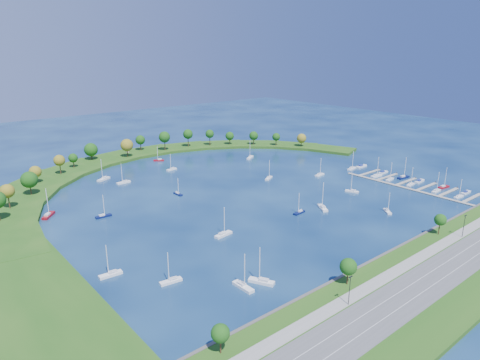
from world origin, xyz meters
TOP-DOWN VIEW (x-y plane):
  - ground at (0.00, 0.00)m, footprint 700.00×700.00m
  - south_shoreline at (0.03, -122.88)m, footprint 420.00×43.10m
  - breakwater at (-46.33, 48.72)m, footprint 286.74×247.64m
  - breakwater_trees at (-16.16, 88.05)m, footprint 235.98×97.45m
  - harbor_tower at (-11.51, 121.25)m, footprint 2.60×2.60m
  - dock_system at (85.30, -61.00)m, footprint 24.28×82.00m
  - moored_boat_0 at (35.18, -75.69)m, footprint 6.16×6.97m
  - moored_boat_1 at (-7.78, 62.46)m, footprint 8.13×3.49m
  - moored_boat_2 at (-46.15, 55.55)m, footprint 8.70×2.64m
  - moored_boat_3 at (54.95, 52.94)m, footprint 9.36×7.22m
  - moored_boat_4 at (-2.14, 89.96)m, footprint 7.45×6.15m
  - moored_boat_5 at (-60.43, -85.61)m, footprint 6.71×9.56m
  - moored_boat_6 at (59.40, -10.78)m, footprint 8.24×3.22m
  - moored_boat_7 at (28.79, 4.98)m, footprint 8.34×5.86m
  - moored_boat_8 at (-99.44, -46.49)m, footprint 8.65×2.97m
  - moored_boat_9 at (-32.01, 15.66)m, footprint 2.10×6.84m
  - moored_boat_10 at (-98.92, 28.18)m, footprint 8.37×9.23m
  - moored_boat_11 at (13.51, -51.66)m, footprint 7.30×9.58m
  - moored_boat_12 at (-0.41, -48.15)m, footprint 7.65×2.87m
  - moored_boat_13 at (47.83, -44.84)m, footprint 4.84×7.89m
  - moored_boat_14 at (-78.34, 10.18)m, footprint 7.93×2.54m
  - moored_boat_15 at (-84.95, -64.70)m, footprint 8.36×3.35m
  - moored_boat_16 at (-67.67, -83.90)m, footprint 2.67×9.17m
  - moored_boat_17 at (-52.81, 70.09)m, footprint 9.62×6.45m
  - moored_boat_18 at (-46.38, -45.07)m, footprint 9.30×3.75m
  - docked_boat_0 at (85.54, -88.63)m, footprint 7.37×2.48m
  - docked_boat_1 at (95.98, -87.91)m, footprint 8.46×2.50m
  - docked_boat_2 at (85.52, -75.76)m, footprint 8.17×2.71m
  - docked_boat_3 at (96.01, -74.94)m, footprint 8.82×3.62m
  - docked_boat_4 at (85.53, -59.81)m, footprint 7.83×2.95m
  - docked_boat_5 at (95.96, -59.85)m, footprint 9.50×3.55m
  - docked_boat_6 at (85.53, -45.80)m, footprint 8.10×3.36m
  - docked_boat_7 at (96.00, -48.92)m, footprint 9.50×3.49m
  - docked_boat_8 at (85.51, -36.03)m, footprint 8.98×3.16m
  - docked_boat_9 at (95.97, -34.31)m, footprint 9.01×3.14m
  - docked_boat_10 at (87.91, -15.13)m, footprint 8.97×3.85m
  - docked_boat_11 at (97.86, -15.84)m, footprint 9.94×3.02m

SIDE VIEW (x-z plane):
  - ground at x=0.00m, z-range 0.00..0.00m
  - dock_system at x=85.30m, z-range -0.45..1.15m
  - docked_boat_1 at x=95.98m, z-range -0.23..1.49m
  - docked_boat_9 at x=95.97m, z-range -0.24..1.57m
  - docked_boat_5 at x=95.96m, z-range -0.25..1.64m
  - docked_boat_11 at x=97.86m, z-range -0.27..1.75m
  - moored_boat_9 at x=-32.01m, z-range -4.13..5.84m
  - docked_boat_0 at x=85.54m, z-range -4.47..6.21m
  - moored_boat_0 at x=35.18m, z-range -4.49..6.24m
  - moored_boat_12 at x=-0.41m, z-range -4.61..6.37m
  - moored_boat_4 at x=-2.14m, z-range -4.72..6.48m
  - moored_boat_13 at x=47.83m, z-range -4.73..6.50m
  - docked_boat_4 at x=85.53m, z-range -4.73..6.50m
  - moored_boat_14 at x=-78.34m, z-range -4.87..6.66m
  - docked_boat_6 at x=85.53m, z-range -4.88..6.67m
  - moored_boat_1 at x=-7.78m, z-range -4.89..6.68m
  - moored_boat_6 at x=59.40m, z-range -5.00..6.80m
  - docked_boat_2 at x=85.52m, z-range -5.02..6.82m
  - moored_boat_15 at x=-84.95m, z-range -5.07..6.88m
  - moored_boat_7 at x=28.79m, z-range -5.13..6.94m
  - moored_boat_8 at x=-99.44m, z-range -5.33..7.17m
  - docked_boat_3 at x=96.01m, z-range -5.37..7.22m
  - moored_boat_2 at x=-46.15m, z-range -5.42..7.28m
  - docked_boat_10 at x=87.91m, z-range -5.46..7.32m
  - docked_boat_8 at x=85.51m, z-range -5.54..7.41m
  - moored_boat_18 at x=-46.38m, z-range -5.70..7.59m
  - moored_boat_16 at x=-67.67m, z-range -5.77..7.67m
  - docked_boat_7 at x=96.00m, z-range -5.87..7.79m
  - moored_boat_3 at x=54.95m, z-range -5.94..7.87m
  - moored_boat_17 at x=-52.81m, z-range -5.95..7.88m
  - moored_boat_5 at x=-60.43m, z-range -5.95..7.88m
  - moored_boat_11 at x=13.51m, z-range -6.08..8.02m
  - moored_boat_10 at x=-98.92m, z-range -6.19..8.16m
  - breakwater at x=-46.33m, z-range -0.01..1.99m
  - south_shoreline at x=0.03m, z-range -4.80..6.80m
  - harbor_tower at x=-11.51m, z-range 2.05..6.04m
  - breakwater_trees at x=-16.16m, z-range 3.01..18.18m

